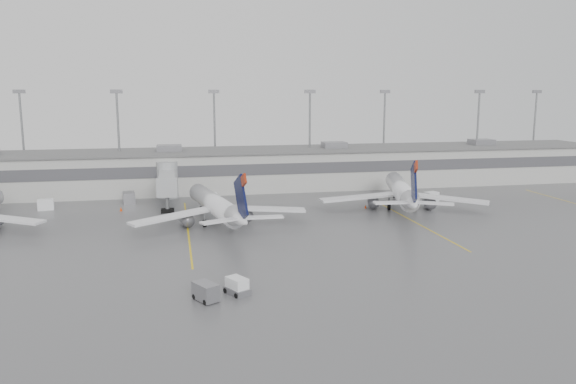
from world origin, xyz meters
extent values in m
plane|color=#505052|center=(0.00, 0.00, 0.00)|extent=(260.00, 260.00, 0.00)
cube|color=#B5B5B0|center=(0.00, 58.00, 4.00)|extent=(150.00, 16.00, 8.00)
cube|color=#47474C|center=(0.00, 49.95, 5.00)|extent=(150.00, 0.15, 2.20)
cube|color=#606060|center=(0.00, 58.00, 8.05)|extent=(152.00, 17.00, 0.30)
cube|color=slate|center=(50.00, 58.00, 8.80)|extent=(5.00, 4.00, 1.30)
cylinder|color=gray|center=(-50.00, 67.50, 10.00)|extent=(0.44, 0.44, 20.00)
cube|color=slate|center=(-50.00, 67.50, 20.20)|extent=(2.40, 0.50, 0.80)
cylinder|color=gray|center=(-30.00, 60.00, 10.00)|extent=(0.44, 0.44, 20.00)
cube|color=slate|center=(-30.00, 60.00, 20.20)|extent=(2.40, 0.50, 0.80)
cylinder|color=gray|center=(-10.00, 67.50, 10.00)|extent=(0.44, 0.44, 20.00)
cube|color=slate|center=(-10.00, 67.50, 20.20)|extent=(2.40, 0.50, 0.80)
cylinder|color=gray|center=(10.00, 60.00, 10.00)|extent=(0.44, 0.44, 20.00)
cube|color=slate|center=(10.00, 60.00, 20.20)|extent=(2.40, 0.50, 0.80)
cylinder|color=gray|center=(30.00, 67.50, 10.00)|extent=(0.44, 0.44, 20.00)
cube|color=slate|center=(30.00, 67.50, 20.20)|extent=(2.40, 0.50, 0.80)
cylinder|color=gray|center=(50.00, 60.00, 10.00)|extent=(0.44, 0.44, 20.00)
cube|color=slate|center=(50.00, 60.00, 20.20)|extent=(2.40, 0.50, 0.80)
cylinder|color=gray|center=(70.00, 67.50, 10.00)|extent=(0.44, 0.44, 20.00)
cube|color=slate|center=(70.00, 67.50, 20.20)|extent=(2.40, 0.50, 0.80)
cylinder|color=gray|center=(-20.50, 50.00, 3.50)|extent=(4.00, 4.00, 7.00)
cube|color=gray|center=(-20.50, 43.50, 4.30)|extent=(2.80, 13.00, 2.60)
cube|color=gray|center=(-20.50, 36.00, 4.30)|extent=(3.40, 2.40, 3.00)
cylinder|color=gray|center=(-20.50, 36.00, 1.40)|extent=(0.70, 0.70, 2.80)
cube|color=black|center=(-20.50, 36.00, 0.35)|extent=(2.20, 1.20, 0.70)
cube|color=yellow|center=(-17.50, 24.00, 0.01)|extent=(0.25, 40.00, 0.01)
cube|color=yellow|center=(17.50, 24.00, 0.01)|extent=(0.25, 40.00, 0.01)
cube|color=white|center=(-43.57, 26.73, 2.12)|extent=(12.40, 7.66, 0.34)
cylinder|color=white|center=(-13.24, 26.97, 3.01)|extent=(7.01, 22.28, 3.01)
cone|color=white|center=(-15.52, 39.21, 3.01)|extent=(3.48, 3.32, 3.01)
cone|color=white|center=(-10.80, 13.83, 3.42)|extent=(3.88, 5.49, 3.01)
cube|color=white|center=(-19.64, 22.92, 2.21)|extent=(12.72, 8.53, 0.35)
cube|color=white|center=(-5.82, 25.49, 2.21)|extent=(13.29, 4.28, 0.35)
cube|color=black|center=(-10.71, 13.34, 6.33)|extent=(1.33, 5.62, 6.57)
cube|color=maroon|center=(-10.47, 12.06, 8.94)|extent=(0.67, 2.05, 1.91)
cylinder|color=black|center=(-14.90, 35.86, 0.45)|extent=(0.51, 0.95, 0.90)
cylinder|color=black|center=(-14.95, 24.61, 0.55)|extent=(0.65, 1.17, 1.10)
cylinder|color=black|center=(-10.80, 25.38, 0.55)|extent=(0.65, 1.17, 1.10)
cylinder|color=white|center=(19.71, 32.14, 3.16)|extent=(9.37, 23.16, 3.16)
cone|color=white|center=(23.28, 44.71, 3.16)|extent=(3.85, 3.70, 3.16)
cone|color=white|center=(15.88, 18.66, 3.58)|extent=(4.48, 5.93, 3.16)
cube|color=white|center=(11.81, 31.32, 2.32)|extent=(13.79, 3.25, 0.37)
cube|color=white|center=(26.00, 27.29, 2.32)|extent=(12.90, 9.90, 0.37)
cube|color=black|center=(15.74, 18.16, 6.64)|extent=(1.92, 5.79, 6.89)
cube|color=maroon|center=(15.37, 16.84, 9.38)|extent=(0.89, 2.14, 2.00)
cylinder|color=black|center=(22.30, 41.26, 0.47)|extent=(0.61, 1.01, 0.95)
cylinder|color=black|center=(17.01, 30.72, 0.58)|extent=(0.77, 1.24, 1.16)
cylinder|color=black|center=(21.26, 29.51, 0.58)|extent=(0.77, 1.24, 1.16)
cube|color=white|center=(-13.39, -4.96, 0.85)|extent=(2.35, 2.68, 1.71)
cube|color=slate|center=(-13.39, -4.96, 0.33)|extent=(2.70, 3.11, 0.66)
cylinder|color=black|center=(-14.51, -4.49, 0.27)|extent=(0.44, 0.57, 0.53)
cylinder|color=black|center=(-13.18, -3.76, 0.27)|extent=(0.44, 0.57, 0.53)
cylinder|color=black|center=(-13.59, -6.15, 0.27)|extent=(0.44, 0.57, 0.53)
cylinder|color=black|center=(-12.26, -5.42, 0.27)|extent=(0.44, 0.57, 0.53)
cube|color=slate|center=(-16.59, -6.16, 0.94)|extent=(2.72, 3.18, 1.67)
cylinder|color=black|center=(-17.67, -5.63, 0.28)|extent=(0.46, 0.59, 0.55)
cylinder|color=black|center=(-15.50, -6.68, 0.28)|extent=(0.46, 0.59, 0.55)
cube|color=white|center=(-41.13, 42.64, 0.92)|extent=(2.83, 2.10, 1.84)
cube|color=white|center=(-12.97, 42.75, 0.95)|extent=(2.71, 1.84, 1.90)
cube|color=white|center=(27.61, 36.40, 0.88)|extent=(2.89, 2.36, 1.77)
cube|color=slate|center=(-27.48, 45.77, 1.04)|extent=(2.47, 3.55, 2.07)
cone|color=#EE4005|center=(-28.33, 38.95, 0.37)|extent=(0.47, 0.47, 0.75)
cone|color=#EE4005|center=(13.49, 32.78, 0.30)|extent=(0.38, 0.38, 0.60)
camera|label=1|loc=(-19.18, -58.78, 20.07)|focal=35.00mm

